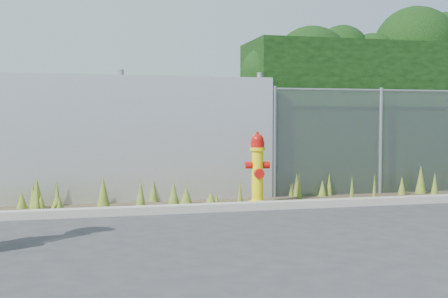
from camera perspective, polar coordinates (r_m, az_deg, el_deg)
name	(u,v)px	position (r m, az deg, el deg)	size (l,w,h in m)	color
ground	(273,233)	(7.25, 5.03, -8.45)	(80.00, 80.00, 0.00)	#343436
curb	(236,207)	(8.93, 1.25, -5.88)	(16.00, 0.22, 0.12)	#A19D92
weed_strip	(223,196)	(9.58, -0.07, -4.80)	(16.00, 1.30, 0.55)	#433626
corrugated_fence	(27,140)	(9.77, -19.40, 0.86)	(8.50, 0.21, 2.30)	silver
chainlink_fence	(429,140)	(11.74, 20.08, 0.83)	(6.50, 0.07, 2.05)	gray
hedge	(412,90)	(12.79, 18.54, 5.67)	(7.54, 1.88, 3.87)	black
fire_hydrant	(258,170)	(9.46, 3.44, -2.10)	(0.41, 0.37, 1.23)	yellow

